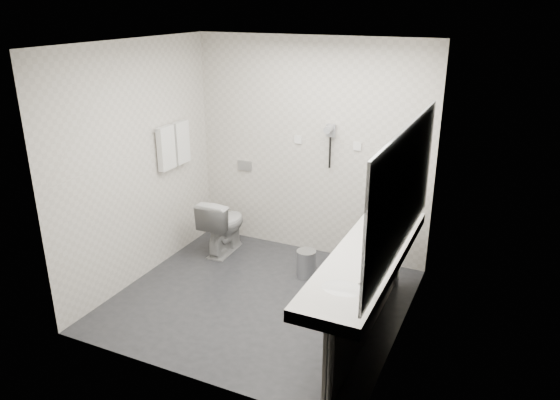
% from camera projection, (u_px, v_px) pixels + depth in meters
% --- Properties ---
extents(floor, '(2.80, 2.80, 0.00)m').
position_uv_depth(floor, '(260.00, 299.00, 5.40)').
color(floor, '#26272B').
rests_on(floor, ground).
extents(ceiling, '(2.80, 2.80, 0.00)m').
position_uv_depth(ceiling, '(257.00, 43.00, 4.51)').
color(ceiling, silver).
rests_on(ceiling, wall_back).
extents(wall_back, '(2.80, 0.00, 2.80)m').
position_uv_depth(wall_back, '(311.00, 149.00, 6.06)').
color(wall_back, beige).
rests_on(wall_back, floor).
extents(wall_front, '(2.80, 0.00, 2.80)m').
position_uv_depth(wall_front, '(177.00, 235.00, 3.85)').
color(wall_front, beige).
rests_on(wall_front, floor).
extents(wall_left, '(0.00, 2.60, 2.60)m').
position_uv_depth(wall_left, '(138.00, 164.00, 5.51)').
color(wall_left, beige).
rests_on(wall_left, floor).
extents(wall_right, '(0.00, 2.60, 2.60)m').
position_uv_depth(wall_right, '(409.00, 206.00, 4.40)').
color(wall_right, beige).
rests_on(wall_right, floor).
extents(vanity_counter, '(0.55, 2.20, 0.10)m').
position_uv_depth(vanity_counter, '(367.00, 258.00, 4.50)').
color(vanity_counter, silver).
rests_on(vanity_counter, floor).
extents(vanity_panel, '(0.03, 2.15, 0.75)m').
position_uv_depth(vanity_panel, '(367.00, 302.00, 4.64)').
color(vanity_panel, gray).
rests_on(vanity_panel, floor).
extents(vanity_post_near, '(0.06, 0.06, 0.75)m').
position_uv_depth(vanity_post_near, '(330.00, 374.00, 3.75)').
color(vanity_post_near, silver).
rests_on(vanity_post_near, floor).
extents(vanity_post_far, '(0.06, 0.06, 0.75)m').
position_uv_depth(vanity_post_far, '(398.00, 254.00, 5.51)').
color(vanity_post_far, silver).
rests_on(vanity_post_far, floor).
extents(mirror, '(0.02, 2.20, 1.05)m').
position_uv_depth(mirror, '(404.00, 190.00, 4.17)').
color(mirror, '#B2BCC6').
rests_on(mirror, wall_right).
extents(basin_near, '(0.40, 0.31, 0.05)m').
position_uv_depth(basin_near, '(343.00, 290.00, 3.94)').
color(basin_near, white).
rests_on(basin_near, vanity_counter).
extents(basin_far, '(0.40, 0.31, 0.05)m').
position_uv_depth(basin_far, '(387.00, 226.00, 5.04)').
color(basin_far, white).
rests_on(basin_far, vanity_counter).
extents(faucet_near, '(0.04, 0.04, 0.15)m').
position_uv_depth(faucet_near, '(369.00, 285.00, 3.83)').
color(faucet_near, silver).
rests_on(faucet_near, vanity_counter).
extents(faucet_far, '(0.04, 0.04, 0.15)m').
position_uv_depth(faucet_far, '(408.00, 221.00, 4.93)').
color(faucet_far, silver).
rests_on(faucet_far, vanity_counter).
extents(soap_bottle_a, '(0.06, 0.06, 0.11)m').
position_uv_depth(soap_bottle_a, '(385.00, 244.00, 4.52)').
color(soap_bottle_a, white).
rests_on(soap_bottle_a, vanity_counter).
extents(soap_bottle_b, '(0.10, 0.10, 0.09)m').
position_uv_depth(soap_bottle_b, '(368.00, 238.00, 4.65)').
color(soap_bottle_b, white).
rests_on(soap_bottle_b, vanity_counter).
extents(soap_bottle_c, '(0.05, 0.05, 0.12)m').
position_uv_depth(soap_bottle_c, '(378.00, 254.00, 4.32)').
color(soap_bottle_c, white).
rests_on(soap_bottle_c, vanity_counter).
extents(glass_left, '(0.07, 0.07, 0.11)m').
position_uv_depth(glass_left, '(390.00, 240.00, 4.59)').
color(glass_left, silver).
rests_on(glass_left, vanity_counter).
extents(toilet, '(0.41, 0.69, 0.69)m').
position_uv_depth(toilet, '(223.00, 225.00, 6.32)').
color(toilet, white).
rests_on(toilet, floor).
extents(flush_plate, '(0.18, 0.02, 0.12)m').
position_uv_depth(flush_plate, '(245.00, 166.00, 6.49)').
color(flush_plate, '#B2B5BA').
rests_on(flush_plate, wall_back).
extents(pedal_bin, '(0.26, 0.26, 0.30)m').
position_uv_depth(pedal_bin, '(306.00, 264.00, 5.79)').
color(pedal_bin, '#B2B5BA').
rests_on(pedal_bin, floor).
extents(bin_lid, '(0.21, 0.21, 0.02)m').
position_uv_depth(bin_lid, '(306.00, 252.00, 5.73)').
color(bin_lid, '#B2B5BA').
rests_on(bin_lid, pedal_bin).
extents(towel_rail, '(0.02, 0.62, 0.02)m').
position_uv_depth(towel_rail, '(172.00, 126.00, 5.85)').
color(towel_rail, silver).
rests_on(towel_rail, wall_left).
extents(towel_near, '(0.07, 0.24, 0.48)m').
position_uv_depth(towel_near, '(166.00, 148.00, 5.80)').
color(towel_near, white).
rests_on(towel_near, towel_rail).
extents(towel_far, '(0.07, 0.24, 0.48)m').
position_uv_depth(towel_far, '(181.00, 142.00, 6.04)').
color(towel_far, white).
rests_on(towel_far, towel_rail).
extents(dryer_cradle, '(0.10, 0.04, 0.14)m').
position_uv_depth(dryer_cradle, '(331.00, 130.00, 5.85)').
color(dryer_cradle, gray).
rests_on(dryer_cradle, wall_back).
extents(dryer_barrel, '(0.08, 0.14, 0.08)m').
position_uv_depth(dryer_barrel, '(329.00, 129.00, 5.78)').
color(dryer_barrel, gray).
rests_on(dryer_barrel, dryer_cradle).
extents(dryer_cord, '(0.02, 0.02, 0.35)m').
position_uv_depth(dryer_cord, '(330.00, 153.00, 5.92)').
color(dryer_cord, black).
rests_on(dryer_cord, dryer_cradle).
extents(switch_plate_a, '(0.09, 0.02, 0.09)m').
position_uv_depth(switch_plate_a, '(298.00, 140.00, 6.07)').
color(switch_plate_a, white).
rests_on(switch_plate_a, wall_back).
extents(switch_plate_b, '(0.09, 0.02, 0.09)m').
position_uv_depth(switch_plate_b, '(357.00, 146.00, 5.80)').
color(switch_plate_b, white).
rests_on(switch_plate_b, wall_back).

